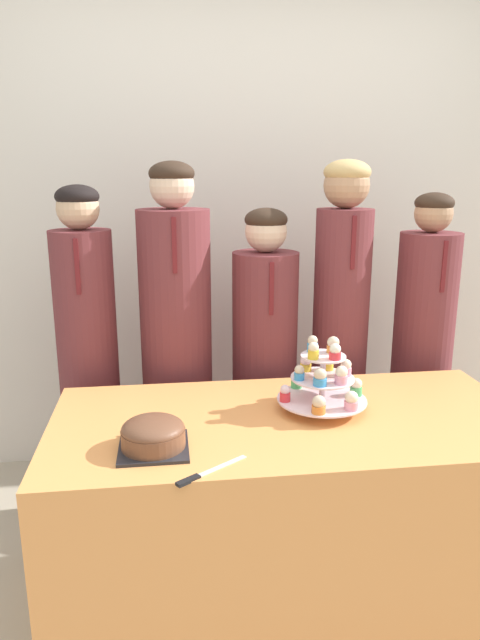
% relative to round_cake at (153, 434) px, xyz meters
% --- Properties ---
extents(wall_back, '(9.00, 0.06, 2.70)m').
position_rel_round_cake_xyz_m(wall_back, '(0.47, 1.39, 0.58)').
color(wall_back, silver).
rests_on(wall_back, ground_plane).
extents(table, '(1.64, 0.76, 0.72)m').
position_rel_round_cake_xyz_m(table, '(0.47, 0.17, -0.41)').
color(table, '#EF9951').
rests_on(table, ground_plane).
extents(round_cake, '(0.21, 0.21, 0.10)m').
position_rel_round_cake_xyz_m(round_cake, '(0.00, 0.00, 0.00)').
color(round_cake, '#232328').
rests_on(round_cake, table).
extents(cake_knife, '(0.21, 0.15, 0.01)m').
position_rel_round_cake_xyz_m(cake_knife, '(0.13, -0.18, -0.05)').
color(cake_knife, silver).
rests_on(cake_knife, table).
extents(cupcake_stand, '(0.32, 0.32, 0.26)m').
position_rel_round_cake_xyz_m(cupcake_stand, '(0.59, 0.22, 0.07)').
color(cupcake_stand, silver).
rests_on(cupcake_stand, table).
extents(student_0, '(0.25, 0.26, 1.49)m').
position_rel_round_cake_xyz_m(student_0, '(-0.29, 0.79, -0.05)').
color(student_0, brown).
rests_on(student_0, ground_plane).
extents(student_1, '(0.31, 0.31, 1.58)m').
position_rel_round_cake_xyz_m(student_1, '(0.09, 0.79, -0.02)').
color(student_1, brown).
rests_on(student_1, ground_plane).
extents(student_2, '(0.29, 0.29, 1.39)m').
position_rel_round_cake_xyz_m(student_2, '(0.48, 0.79, -0.11)').
color(student_2, brown).
rests_on(student_2, ground_plane).
extents(student_3, '(0.25, 0.25, 1.59)m').
position_rel_round_cake_xyz_m(student_3, '(0.82, 0.79, 0.02)').
color(student_3, brown).
rests_on(student_3, ground_plane).
extents(student_4, '(0.27, 0.28, 1.45)m').
position_rel_round_cake_xyz_m(student_4, '(1.22, 0.79, -0.08)').
color(student_4, brown).
rests_on(student_4, ground_plane).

